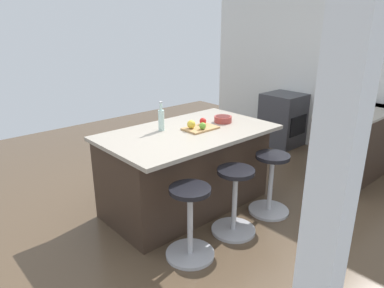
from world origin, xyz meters
The scene contains 14 objects.
ground_plane centered at (0.00, 0.00, 0.00)m, with size 8.10×8.10×0.00m, color brown.
interior_partition_left centered at (-3.12, 0.00, 1.35)m, with size 0.15×4.81×2.69m.
sink_cabinet centered at (-2.77, 0.75, 0.45)m, with size 2.10×0.60×1.17m.
oven_range centered at (-2.77, -0.64, 0.43)m, with size 0.60×0.61×0.86m.
kitchen_island centered at (-0.18, -0.12, 0.46)m, with size 1.84×1.09×0.90m.
stool_by_window centered at (-0.75, 0.60, 0.32)m, with size 0.44×0.44×0.68m.
stool_middle centered at (-0.18, 0.60, 0.32)m, with size 0.44×0.44×0.68m.
stool_near_camera centered at (0.40, 0.60, 0.32)m, with size 0.44×0.44×0.68m.
cutting_board centered at (-0.31, -0.03, 0.91)m, with size 0.36×0.24×0.02m, color tan.
apple_red centered at (-0.40, -0.10, 0.96)m, with size 0.07×0.07×0.07m, color red.
apple_yellow centered at (-0.21, -0.07, 0.97)m, with size 0.09×0.09×0.09m, color gold.
apple_green centered at (-0.28, 0.03, 0.96)m, with size 0.07×0.07×0.07m, color #609E2D.
water_bottle centered at (0.03, -0.27, 1.02)m, with size 0.06×0.06×0.31m.
fruit_bowl centered at (-0.68, -0.06, 0.94)m, with size 0.20×0.20×0.07m.
Camera 1 is at (2.18, 2.62, 2.01)m, focal length 33.16 mm.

